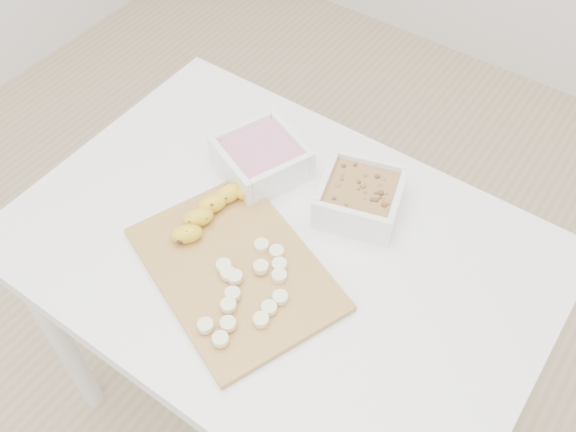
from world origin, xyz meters
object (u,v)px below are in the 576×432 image
Objects in this scene: bowl_yogurt at (261,158)px; cutting_board at (235,269)px; table at (279,274)px; banana at (214,210)px; bowl_granola at (360,196)px.

cutting_board is at bearing -64.27° from bowl_yogurt.
cutting_board is at bearing -109.24° from table.
bowl_yogurt is 0.55× the size of cutting_board.
banana is at bearing -171.17° from table.
bowl_yogurt is 0.22m from bowl_granola.
banana is at bearing 146.09° from cutting_board.
bowl_yogurt reaches higher than table.
table is at bearing -114.40° from bowl_granola.
bowl_yogurt is at bearing -172.47° from bowl_granola.
bowl_granola is at bearing 67.39° from cutting_board.
banana is (-0.14, -0.02, 0.13)m from table.
cutting_board is (-0.11, -0.26, -0.03)m from bowl_granola.
bowl_granola is 0.50× the size of cutting_board.
bowl_yogurt reaches higher than banana.
bowl_yogurt is 1.00× the size of banana.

